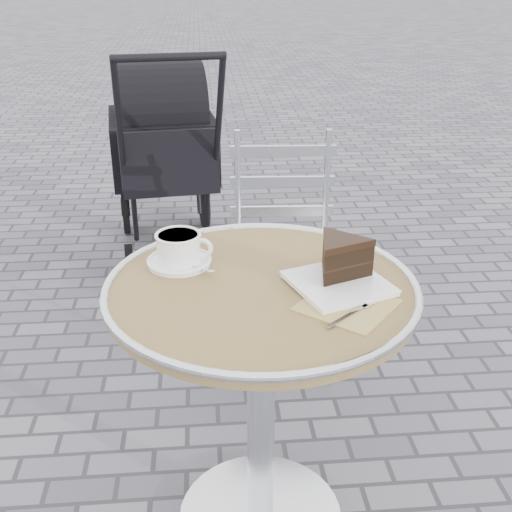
{
  "coord_description": "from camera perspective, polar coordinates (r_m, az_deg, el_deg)",
  "views": [
    {
      "loc": [
        -0.12,
        -1.28,
        1.41
      ],
      "look_at": [
        -0.01,
        0.05,
        0.78
      ],
      "focal_mm": 45.0,
      "sensor_mm": 36.0,
      "label": 1
    }
  ],
  "objects": [
    {
      "name": "cappuccino_set",
      "position": [
        1.55,
        -6.81,
        0.47
      ],
      "size": [
        0.16,
        0.16,
        0.08
      ],
      "rotation": [
        0.0,
        0.0,
        -0.15
      ],
      "color": "white",
      "rests_on": "cafe_table"
    },
    {
      "name": "baby_stroller",
      "position": [
        3.29,
        -8.1,
        8.62
      ],
      "size": [
        0.59,
        1.08,
        1.07
      ],
      "rotation": [
        0.0,
        0.0,
        0.12
      ],
      "color": "black",
      "rests_on": "ground"
    },
    {
      "name": "bistro_chair",
      "position": [
        2.33,
        2.42,
        2.95
      ],
      "size": [
        0.4,
        0.4,
        0.85
      ],
      "rotation": [
        0.0,
        0.0,
        -0.06
      ],
      "color": "silver",
      "rests_on": "ground"
    },
    {
      "name": "cafe_table",
      "position": [
        1.54,
        0.45,
        -8.03
      ],
      "size": [
        0.72,
        0.72,
        0.74
      ],
      "color": "silver",
      "rests_on": "ground"
    },
    {
      "name": "cake_plate_set",
      "position": [
        1.46,
        7.51,
        -0.64
      ],
      "size": [
        0.25,
        0.33,
        0.11
      ],
      "rotation": [
        0.0,
        0.0,
        0.34
      ],
      "color": "tan",
      "rests_on": "cafe_table"
    }
  ]
}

